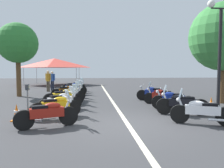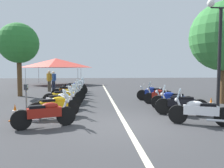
{
  "view_description": "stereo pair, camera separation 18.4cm",
  "coord_description": "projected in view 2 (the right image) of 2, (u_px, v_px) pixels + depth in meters",
  "views": [
    {
      "loc": [
        -7.06,
        1.24,
        1.87
      ],
      "look_at": [
        5.68,
        0.0,
        1.01
      ],
      "focal_mm": 34.74,
      "sensor_mm": 36.0,
      "label": 1
    },
    {
      "loc": [
        -7.06,
        1.05,
        1.87
      ],
      "look_at": [
        5.68,
        0.0,
        1.01
      ],
      "focal_mm": 34.74,
      "sensor_mm": 36.0,
      "label": 2
    }
  ],
  "objects": [
    {
      "name": "traffic_cone_1",
      "position": [
        211.0,
        104.0,
        9.79
      ],
      "size": [
        0.36,
        0.36,
        0.61
      ],
      "color": "orange",
      "rests_on": "ground_plane"
    },
    {
      "name": "motorcycle_left_row_5",
      "position": [
        68.0,
        91.0,
        13.87
      ],
      "size": [
        0.99,
        2.0,
        1.22
      ],
      "rotation": [
        0.0,
        0.0,
        -1.19
      ],
      "color": "black",
      "rests_on": "ground_plane"
    },
    {
      "name": "street_lamp_twin_globe",
      "position": [
        220.0,
        36.0,
        9.22
      ],
      "size": [
        0.32,
        1.22,
        4.81
      ],
      "color": "black",
      "rests_on": "ground_plane"
    },
    {
      "name": "motorcycle_left_row_7",
      "position": [
        74.0,
        87.0,
        16.79
      ],
      "size": [
        1.22,
        1.95,
        1.22
      ],
      "rotation": [
        0.0,
        0.0,
        -1.04
      ],
      "color": "black",
      "rests_on": "ground_plane"
    },
    {
      "name": "event_tent",
      "position": [
        56.0,
        63.0,
        26.16
      ],
      "size": [
        6.21,
        6.21,
        3.2
      ],
      "color": "#E54C3F",
      "rests_on": "ground_plane"
    },
    {
      "name": "motorcycle_left_row_1",
      "position": [
        55.0,
        106.0,
        8.32
      ],
      "size": [
        1.02,
        1.87,
        1.22
      ],
      "rotation": [
        0.0,
        0.0,
        -1.13
      ],
      "color": "black",
      "rests_on": "ground_plane"
    },
    {
      "name": "ground_plane",
      "position": [
        126.0,
        125.0,
        7.23
      ],
      "size": [
        80.0,
        80.0,
        0.0
      ],
      "primitive_type": "plane",
      "color": "#38383A"
    },
    {
      "name": "motorcycle_left_row_8",
      "position": [
        75.0,
        86.0,
        18.22
      ],
      "size": [
        0.98,
        2.06,
        1.2
      ],
      "rotation": [
        0.0,
        0.0,
        -1.21
      ],
      "color": "black",
      "rests_on": "ground_plane"
    },
    {
      "name": "motorcycle_left_row_6",
      "position": [
        74.0,
        89.0,
        15.53
      ],
      "size": [
        1.11,
        1.96,
        1.23
      ],
      "rotation": [
        0.0,
        0.0,
        -1.1
      ],
      "color": "black",
      "rests_on": "ground_plane"
    },
    {
      "name": "motorcycle_right_row_4",
      "position": [
        154.0,
        93.0,
        13.0
      ],
      "size": [
        0.86,
        2.02,
        1.0
      ],
      "rotation": [
        0.0,
        0.0,
        1.31
      ],
      "color": "black",
      "rests_on": "ground_plane"
    },
    {
      "name": "parking_meter",
      "position": [
        26.0,
        94.0,
        8.46
      ],
      "size": [
        0.18,
        0.13,
        1.29
      ],
      "rotation": [
        0.0,
        0.0,
        -1.55
      ],
      "color": "slate",
      "rests_on": "ground_plane"
    },
    {
      "name": "motorcycle_left_row_2",
      "position": [
        60.0,
        101.0,
        9.76
      ],
      "size": [
        1.2,
        1.86,
        1.19
      ],
      "rotation": [
        0.0,
        0.0,
        -1.03
      ],
      "color": "black",
      "rests_on": "ground_plane"
    },
    {
      "name": "motorcycle_left_row_0",
      "position": [
        45.0,
        113.0,
        6.96
      ],
      "size": [
        0.91,
        1.94,
        1.2
      ],
      "rotation": [
        0.0,
        0.0,
        -1.22
      ],
      "color": "black",
      "rests_on": "ground_plane"
    },
    {
      "name": "motorcycle_left_row_3",
      "position": [
        64.0,
        96.0,
        11.21
      ],
      "size": [
        0.94,
        2.05,
        1.23
      ],
      "rotation": [
        0.0,
        0.0,
        -1.22
      ],
      "color": "black",
      "rests_on": "ground_plane"
    },
    {
      "name": "motorcycle_right_row_1",
      "position": [
        181.0,
        104.0,
        8.82
      ],
      "size": [
        0.89,
        2.07,
        1.23
      ],
      "rotation": [
        0.0,
        0.0,
        1.29
      ],
      "color": "black",
      "rests_on": "ground_plane"
    },
    {
      "name": "motorcycle_right_row_0",
      "position": [
        200.0,
        111.0,
        7.27
      ],
      "size": [
        0.99,
        2.01,
        1.21
      ],
      "rotation": [
        0.0,
        0.0,
        1.2
      ],
      "color": "black",
      "rests_on": "ground_plane"
    },
    {
      "name": "motorcycle_left_row_4",
      "position": [
        69.0,
        94.0,
        12.62
      ],
      "size": [
        1.19,
        1.92,
        1.19
      ],
      "rotation": [
        0.0,
        0.0,
        -1.06
      ],
      "color": "black",
      "rests_on": "ground_plane"
    },
    {
      "name": "roadside_tree_1",
      "position": [
        19.0,
        43.0,
        14.86
      ],
      "size": [
        2.74,
        2.74,
        5.05
      ],
      "color": "brown",
      "rests_on": "ground_plane"
    },
    {
      "name": "traffic_cone_0",
      "position": [
        15.0,
        113.0,
        7.93
      ],
      "size": [
        0.36,
        0.36,
        0.61
      ],
      "color": "orange",
      "rests_on": "ground_plane"
    },
    {
      "name": "motorcycle_right_row_3",
      "position": [
        161.0,
        96.0,
        11.55
      ],
      "size": [
        1.01,
        1.87,
        1.19
      ],
      "rotation": [
        0.0,
        0.0,
        1.16
      ],
      "color": "black",
      "rests_on": "ground_plane"
    },
    {
      "name": "bystander_0",
      "position": [
        49.0,
        79.0,
        18.22
      ],
      "size": [
        0.32,
        0.48,
        1.77
      ],
      "rotation": [
        0.0,
        0.0,
        2.64
      ],
      "color": "brown",
      "rests_on": "ground_plane"
    },
    {
      "name": "motorcycle_right_row_2",
      "position": [
        172.0,
        100.0,
        10.09
      ],
      "size": [
        0.87,
        1.98,
        1.0
      ],
      "rotation": [
        0.0,
        0.0,
        1.29
      ],
      "color": "black",
      "rests_on": "ground_plane"
    },
    {
      "name": "lane_centre_stripe",
      "position": [
        111.0,
        99.0,
        13.52
      ],
      "size": [
        25.64,
        0.16,
        0.01
      ],
      "primitive_type": "cube",
      "color": "beige",
      "rests_on": "ground_plane"
    },
    {
      "name": "bystander_1",
      "position": [
        54.0,
        79.0,
        18.95
      ],
      "size": [
        0.32,
        0.49,
        1.71
      ],
      "rotation": [
        0.0,
        0.0,
        2.71
      ],
      "color": "#1E2338",
      "rests_on": "ground_plane"
    }
  ]
}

